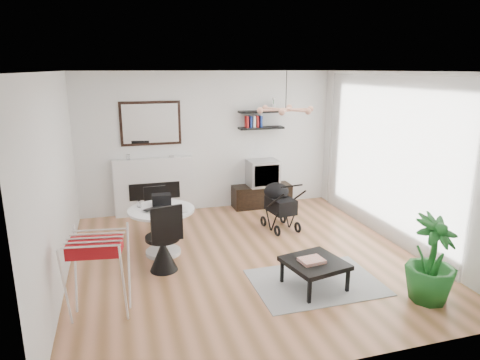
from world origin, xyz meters
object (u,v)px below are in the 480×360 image
object	(u,v)px
tv_console	(262,196)
dining_table	(162,224)
drying_rack	(99,275)
stroller	(279,207)
potted_plant	(432,260)
fireplace	(154,180)
coffee_table	(315,264)
crt_tv	(263,173)

from	to	relation	value
tv_console	dining_table	world-z (taller)	dining_table
dining_table	drying_rack	bearing A→B (deg)	-119.83
tv_console	stroller	bearing A→B (deg)	-95.04
dining_table	potted_plant	xyz separation A→B (m)	(2.94, -2.26, 0.06)
fireplace	potted_plant	xyz separation A→B (m)	(2.88, -4.18, -0.15)
tv_console	fireplace	bearing A→B (deg)	176.21
drying_rack	coffee_table	size ratio (longest dim) A/B	1.19
potted_plant	coffee_table	bearing A→B (deg)	150.51
crt_tv	stroller	xyz separation A→B (m)	(-0.12, -1.25, -0.32)
fireplace	potted_plant	bearing A→B (deg)	-55.44
fireplace	drying_rack	bearing A→B (deg)	-105.14
stroller	coffee_table	bearing A→B (deg)	-107.09
coffee_table	potted_plant	size ratio (longest dim) A/B	0.77
stroller	potted_plant	size ratio (longest dim) A/B	0.84
fireplace	drying_rack	xyz separation A→B (m)	(-0.93, -3.43, -0.17)
coffee_table	potted_plant	xyz separation A→B (m)	(1.19, -0.68, 0.21)
potted_plant	drying_rack	bearing A→B (deg)	168.80
tv_console	coffee_table	distance (m)	3.40
crt_tv	dining_table	distance (m)	2.84
drying_rack	potted_plant	distance (m)	3.88
drying_rack	potted_plant	size ratio (longest dim) A/B	0.91
crt_tv	drying_rack	size ratio (longest dim) A/B	0.61
fireplace	stroller	distance (m)	2.48
dining_table	stroller	world-z (taller)	stroller
tv_console	crt_tv	bearing A→B (deg)	-17.69
dining_table	potted_plant	size ratio (longest dim) A/B	0.92
stroller	dining_table	bearing A→B (deg)	-173.77
dining_table	stroller	bearing A→B (deg)	14.18
dining_table	drying_rack	distance (m)	1.74
fireplace	tv_console	world-z (taller)	fireplace
crt_tv	drying_rack	xyz separation A→B (m)	(-3.07, -3.28, -0.20)
fireplace	stroller	xyz separation A→B (m)	(2.03, -1.39, -0.30)
coffee_table	dining_table	bearing A→B (deg)	137.81
dining_table	stroller	distance (m)	2.16
fireplace	tv_console	size ratio (longest dim) A/B	1.82
fireplace	dining_table	xyz separation A→B (m)	(-0.06, -1.92, -0.21)
tv_console	potted_plant	world-z (taller)	potted_plant
tv_console	coffee_table	bearing A→B (deg)	-97.63
stroller	crt_tv	bearing A→B (deg)	76.52
stroller	drying_rack	bearing A→B (deg)	-153.38
crt_tv	fireplace	bearing A→B (deg)	176.14
stroller	coffee_table	size ratio (longest dim) A/B	1.10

